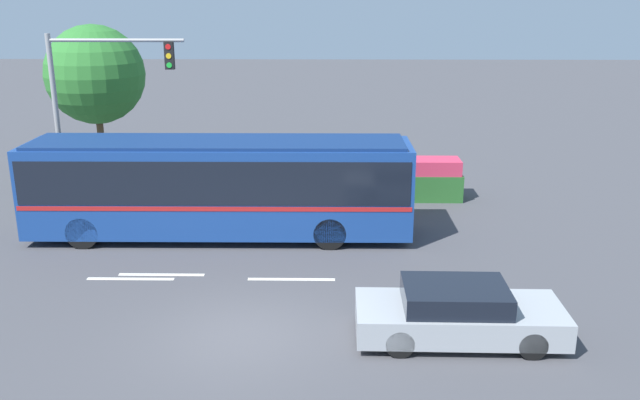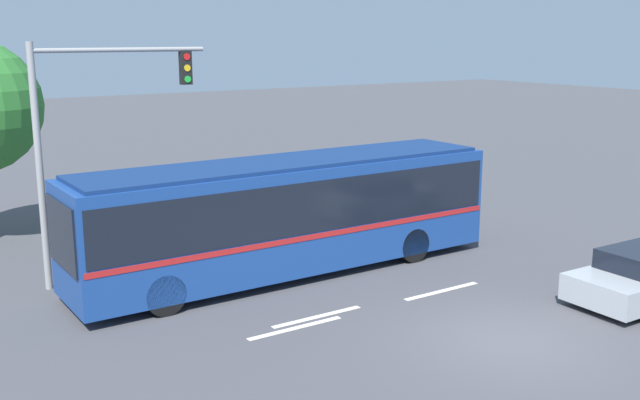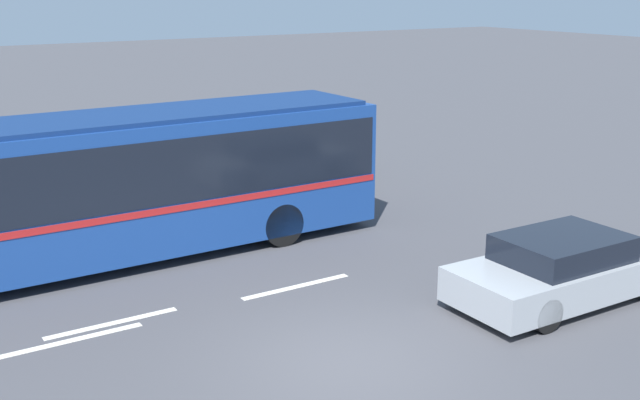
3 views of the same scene
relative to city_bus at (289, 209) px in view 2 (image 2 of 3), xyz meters
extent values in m
plane|color=#444449|center=(1.52, -6.71, -1.80)|extent=(140.00, 140.00, 0.00)
cube|color=navy|center=(0.01, 0.00, -0.14)|extent=(12.08, 2.60, 2.81)
cube|color=black|center=(0.01, 0.00, 0.30)|extent=(11.84, 2.64, 1.35)
cube|color=#B21E1E|center=(0.01, 0.00, -0.48)|extent=(11.96, 2.63, 0.14)
cube|color=black|center=(-6.04, -0.04, 0.19)|extent=(0.07, 2.14, 1.57)
cube|color=navy|center=(0.01, 0.00, 1.31)|extent=(11.59, 2.40, 0.10)
cylinder|color=black|center=(-4.08, -1.14, -1.30)|extent=(1.00, 0.31, 1.00)
cylinder|color=black|center=(-4.10, 1.08, -1.30)|extent=(1.00, 0.31, 1.00)
cylinder|color=black|center=(3.52, -1.09, -1.30)|extent=(1.00, 0.31, 1.00)
cylinder|color=black|center=(3.50, 1.13, -1.30)|extent=(1.00, 0.31, 1.00)
cylinder|color=black|center=(5.07, -5.90, -1.49)|extent=(0.63, 0.23, 0.63)
cylinder|color=gray|center=(-5.89, 2.28, 1.34)|extent=(0.18, 0.18, 6.28)
cylinder|color=gray|center=(-3.62, 2.28, 4.25)|extent=(4.54, 0.12, 0.12)
cube|color=black|center=(-1.86, 2.28, 3.75)|extent=(0.30, 0.22, 0.90)
cylinder|color=red|center=(-1.86, 2.16, 4.05)|extent=(0.18, 0.02, 0.18)
cylinder|color=yellow|center=(-1.86, 2.16, 3.75)|extent=(0.18, 0.02, 0.18)
cylinder|color=green|center=(-1.86, 2.16, 3.45)|extent=(0.18, 0.02, 0.18)
cube|color=#286028|center=(4.52, 4.34, -1.29)|extent=(7.98, 1.22, 1.01)
cube|color=#CC3351|center=(4.52, 4.34, -0.52)|extent=(7.82, 1.16, 0.55)
cube|color=silver|center=(2.47, -3.49, -1.79)|extent=(2.40, 0.16, 0.01)
cube|color=silver|center=(-1.96, -3.53, -1.79)|extent=(2.40, 0.16, 0.01)
cube|color=silver|center=(-1.18, -3.22, -1.79)|extent=(2.40, 0.16, 0.01)
camera|label=1|loc=(3.54, -20.65, 5.68)|focal=38.06mm
camera|label=2|loc=(-10.12, -16.93, 4.63)|focal=41.87mm
camera|label=3|loc=(-4.97, -16.05, 4.06)|focal=44.21mm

